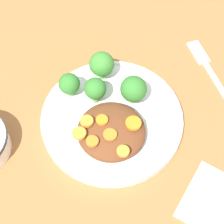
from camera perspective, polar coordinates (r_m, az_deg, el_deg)
ground_plane at (r=0.64m, az=-0.00°, el=-1.48°), size 4.00×4.00×0.00m
plate at (r=0.63m, az=-0.00°, el=-0.98°), size 0.24×0.24×0.02m
stew_mound at (r=0.59m, az=-0.10°, el=-2.94°), size 0.11×0.11×0.03m
broccoli_floret_0 at (r=0.61m, az=3.29°, el=3.49°), size 0.04×0.04×0.06m
broccoli_floret_1 at (r=0.64m, az=-1.58°, el=7.26°), size 0.04×0.04×0.06m
broccoli_floret_2 at (r=0.62m, az=-2.57°, el=3.50°), size 0.04×0.04×0.05m
broccoli_floret_3 at (r=0.63m, az=-6.52°, el=4.23°), size 0.04×0.04×0.05m
carrot_slice_0 at (r=0.57m, az=-0.30°, el=-3.49°), size 0.02×0.02×0.00m
carrot_slice_1 at (r=0.56m, az=1.69°, el=-5.99°), size 0.02×0.02×0.00m
carrot_slice_2 at (r=0.58m, az=3.27°, el=-1.73°), size 0.02×0.02×0.01m
carrot_slice_3 at (r=0.58m, az=-3.85°, el=-1.41°), size 0.02×0.02×0.01m
carrot_slice_4 at (r=0.58m, az=-1.20°, el=-1.42°), size 0.02×0.02×0.01m
carrot_slice_5 at (r=0.57m, az=-5.03°, el=-3.26°), size 0.02×0.02×0.01m
carrot_slice_6 at (r=0.56m, az=-3.03°, el=-4.47°), size 0.02×0.02×0.00m
fork at (r=0.72m, az=14.65°, el=6.24°), size 0.15×0.14×0.01m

